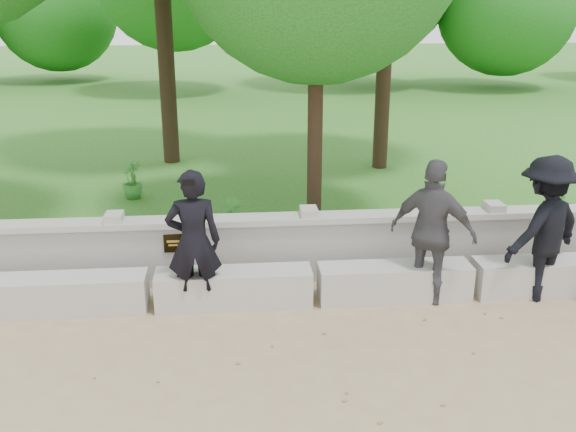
# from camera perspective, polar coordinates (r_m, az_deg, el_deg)

# --- Properties ---
(ground) EXTENTS (80.00, 80.00, 0.00)m
(ground) POSITION_cam_1_polar(r_m,az_deg,el_deg) (6.46, -13.84, -15.53)
(ground) COLOR #9F8961
(ground) RESTS_ON ground
(lawn) EXTENTS (40.00, 22.00, 0.25)m
(lawn) POSITION_cam_1_polar(r_m,az_deg,el_deg) (19.61, -8.08, 8.39)
(lawn) COLOR #20661A
(lawn) RESTS_ON ground
(concrete_bench) EXTENTS (11.90, 0.45, 0.45)m
(concrete_bench) POSITION_cam_1_polar(r_m,az_deg,el_deg) (7.99, -12.05, -6.54)
(concrete_bench) COLOR #AAA7A0
(concrete_bench) RESTS_ON ground
(parapet_wall) EXTENTS (12.50, 0.35, 0.90)m
(parapet_wall) POSITION_cam_1_polar(r_m,az_deg,el_deg) (8.53, -11.64, -3.09)
(parapet_wall) COLOR #9F9D97
(parapet_wall) RESTS_ON ground
(man_main) EXTENTS (0.66, 0.59, 1.76)m
(man_main) POSITION_cam_1_polar(r_m,az_deg,el_deg) (7.59, -8.39, -2.31)
(man_main) COLOR black
(man_main) RESTS_ON ground
(visitor_mid) EXTENTS (1.36, 1.13, 1.83)m
(visitor_mid) POSITION_cam_1_polar(r_m,az_deg,el_deg) (8.46, 21.80, -1.04)
(visitor_mid) COLOR black
(visitor_mid) RESTS_ON ground
(visitor_right) EXTENTS (1.12, 0.97, 1.81)m
(visitor_right) POSITION_cam_1_polar(r_m,az_deg,el_deg) (7.94, 12.75, -1.45)
(visitor_right) COLOR #3F3F44
(visitor_right) RESTS_ON ground
(shrub_b) EXTENTS (0.43, 0.43, 0.62)m
(shrub_b) POSITION_cam_1_polar(r_m,az_deg,el_deg) (9.26, -4.97, -0.39)
(shrub_b) COLOR #327B29
(shrub_b) RESTS_ON lawn
(shrub_c) EXTENTS (0.63, 0.60, 0.56)m
(shrub_c) POSITION_cam_1_polar(r_m,az_deg,el_deg) (10.37, 23.76, -0.03)
(shrub_c) COLOR #327B29
(shrub_c) RESTS_ON lawn
(shrub_d) EXTENTS (0.49, 0.49, 0.65)m
(shrub_d) POSITION_cam_1_polar(r_m,az_deg,el_deg) (11.55, -13.70, 3.11)
(shrub_d) COLOR #327B29
(shrub_d) RESTS_ON lawn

